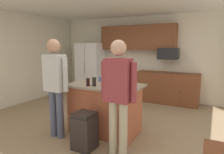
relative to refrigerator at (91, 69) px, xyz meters
The scene contains 17 objects.
floor 3.23m from the refrigerator, 49.98° to the right, with size 7.04×7.04×0.00m, color #937A5B.
back_wall 2.09m from the refrigerator, 11.81° to the left, with size 6.40×0.10×2.60m, color beige.
side_wall_left 2.70m from the refrigerator, 116.74° to the right, with size 0.10×5.60×2.60m, color beige.
cabinet_run_upper 1.92m from the refrigerator, ahead, with size 2.40×0.38×0.75m.
cabinet_run_lower 2.64m from the refrigerator, ahead, with size 1.80×0.63×0.90m.
refrigerator is the anchor object (origin of this frame).
microwave_over_range 2.66m from the refrigerator, ahead, with size 0.56×0.40×0.32m, color black.
kitchen_island 3.25m from the refrigerator, 51.70° to the right, with size 1.40×0.85×0.95m.
person_guest_by_door 4.09m from the refrigerator, 50.67° to the right, with size 0.57×0.23×1.76m.
person_guest_right 3.38m from the refrigerator, 67.16° to the right, with size 0.57×0.24×1.79m.
mug_blue_stoneware 3.45m from the refrigerator, 52.11° to the right, with size 0.13×0.09×0.11m.
glass_dark_ale 3.60m from the refrigerator, 48.86° to the right, with size 0.06×0.06×0.12m.
mug_ceramic_white 2.87m from the refrigerator, 52.34° to the right, with size 0.13×0.08×0.09m.
tumbler_amber 3.48m from the refrigerator, 47.89° to the right, with size 0.07×0.07×0.13m.
glass_short_whisky 3.32m from the refrigerator, 57.23° to the right, with size 0.07×0.07×0.14m.
glass_pilsner 3.34m from the refrigerator, 55.28° to the right, with size 0.07×0.07×0.16m.
trash_bin 3.85m from the refrigerator, 57.99° to the right, with size 0.34×0.34×0.61m.
Camera 1 is at (1.84, -3.34, 1.68)m, focal length 31.77 mm.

